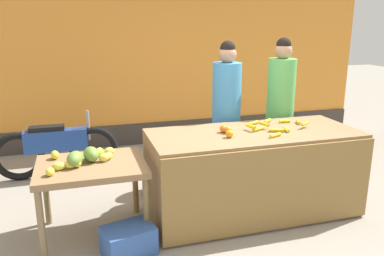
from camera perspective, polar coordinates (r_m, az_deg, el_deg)
ground_plane at (r=4.35m, az=4.52°, el=-12.49°), size 24.00×24.00×0.00m
market_wall_back at (r=6.61m, az=-4.27°, el=11.71°), size 7.15×0.23×3.28m
fruit_stall_counter at (r=4.27m, az=8.87°, el=-6.47°), size 2.20×0.94×0.91m
side_table_wooden at (r=3.84m, az=-14.39°, el=-6.33°), size 1.01×0.79×0.73m
banana_bunch_pile at (r=4.29m, az=11.80°, el=0.30°), size 0.71×0.64×0.07m
orange_pile at (r=3.99m, az=5.08°, el=-0.40°), size 0.11×0.27×0.08m
mango_papaya_pile at (r=3.81m, az=-15.59°, el=-4.15°), size 0.64×0.54×0.14m
vendor_woman_blue_shirt at (r=4.74m, az=4.98°, el=1.69°), size 0.34×0.34×1.81m
vendor_woman_green_shirt at (r=5.03m, az=12.64°, el=2.33°), size 0.34×0.34×1.84m
parked_motorcycle at (r=5.50m, az=-19.11°, el=-2.72°), size 1.60×0.18×0.88m
produce_crate at (r=3.69m, az=-9.21°, el=-15.84°), size 0.51×0.42×0.26m
produce_sack at (r=4.78m, az=-5.45°, el=-6.35°), size 0.47×0.45×0.53m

